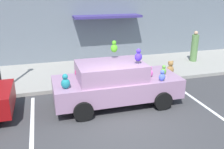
{
  "coord_description": "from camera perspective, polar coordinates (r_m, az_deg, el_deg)",
  "views": [
    {
      "loc": [
        -2.32,
        -6.31,
        3.97
      ],
      "look_at": [
        0.12,
        2.09,
        0.9
      ],
      "focal_mm": 39.67,
      "sensor_mm": 36.0,
      "label": 1
    }
  ],
  "objects": [
    {
      "name": "plush_covered_car",
      "position": [
        8.74,
        0.74,
        -1.89
      ],
      "size": [
        4.43,
        2.03,
        2.21
      ],
      "color": "#9C7596",
      "rests_on": "ground"
    },
    {
      "name": "teddy_bear_on_sidewalk",
      "position": [
        11.78,
        13.29,
        1.44
      ],
      "size": [
        0.34,
        0.29,
        0.66
      ],
      "color": "#9E723D",
      "rests_on": "sidewalk"
    },
    {
      "name": "storefront_building",
      "position": [
        13.68,
        -6.64,
        15.96
      ],
      "size": [
        24.0,
        1.25,
        6.4
      ],
      "color": "slate",
      "rests_on": "ground"
    },
    {
      "name": "sidewalk",
      "position": [
        12.18,
        -4.39,
        0.64
      ],
      "size": [
        24.0,
        4.0,
        0.15
      ],
      "primitive_type": "cube",
      "color": "gray",
      "rests_on": "ground"
    },
    {
      "name": "parking_stripe_front",
      "position": [
        9.9,
        18.44,
        -5.34
      ],
      "size": [
        0.12,
        3.6,
        0.01
      ],
      "primitive_type": "cube",
      "color": "silver",
      "rests_on": "ground"
    },
    {
      "name": "pedestrian_near_shopfront",
      "position": [
        14.24,
        18.46,
        5.94
      ],
      "size": [
        0.37,
        0.37,
        1.66
      ],
      "color": "#5B8549",
      "rests_on": "sidewalk"
    },
    {
      "name": "ground_plane",
      "position": [
        7.8,
        3.47,
        -11.26
      ],
      "size": [
        60.0,
        60.0,
        0.0
      ],
      "primitive_type": "plane",
      "color": "#38383A"
    },
    {
      "name": "parking_stripe_rear",
      "position": [
        8.33,
        -17.91,
        -10.12
      ],
      "size": [
        0.12,
        3.6,
        0.01
      ],
      "primitive_type": "cube",
      "color": "silver",
      "rests_on": "ground"
    }
  ]
}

